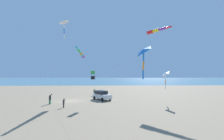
{
  "coord_description": "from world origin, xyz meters",
  "views": [
    {
      "loc": [
        -29.76,
        -7.06,
        4.96
      ],
      "look_at": [
        -4.69,
        -7.87,
        5.9
      ],
      "focal_mm": 23.96,
      "sensor_mm": 36.0,
      "label": 1
    }
  ],
  "objects": [
    {
      "name": "kite_delta_orange_high_right",
      "position": [
        -8.47,
        -0.84,
        12.55
      ],
      "size": [
        14.92,
        5.03,
        12.9
      ],
      "color": "white",
      "rests_on": "ground_plane"
    },
    {
      "name": "ocean_water_strip",
      "position": [
        165.0,
        0.0,
        0.0
      ],
      "size": [
        240.0,
        600.0,
        0.01
      ],
      "primitive_type": "cube",
      "color": "teal",
      "rests_on": "ground_plane"
    },
    {
      "name": "cooler_box",
      "position": [
        4.05,
        -5.72,
        0.21
      ],
      "size": [
        0.62,
        0.42,
        0.42
      ],
      "color": "purple",
      "rests_on": "ground_plane"
    },
    {
      "name": "person_child_green_jacket",
      "position": [
        -3.35,
        2.87,
        0.98
      ],
      "size": [
        0.41,
        0.52,
        1.79
      ],
      "color": "#3D7F51",
      "rests_on": "ground_plane"
    },
    {
      "name": "ground_plane",
      "position": [
        0.0,
        0.0,
        0.0
      ],
      "size": [
        600.0,
        600.0,
        0.0
      ],
      "primitive_type": "plane",
      "color": "gray"
    },
    {
      "name": "kite_box_yellow_midlevel",
      "position": [
        -4.52,
        -4.67,
        5.04
      ],
      "size": [
        6.24,
        0.73,
        5.76
      ],
      "color": "green",
      "rests_on": "ground_plane"
    },
    {
      "name": "person_child_grey_jacket",
      "position": [
        -6.31,
        -0.34,
        0.77
      ],
      "size": [
        0.44,
        0.35,
        1.42
      ],
      "color": "#232328",
      "rests_on": "ground_plane"
    },
    {
      "name": "kite_delta_magenta_far_left",
      "position": [
        -17.04,
        -10.12,
        7.02
      ],
      "size": [
        11.19,
        11.72,
        7.56
      ],
      "color": "blue",
      "rests_on": "ground_plane"
    },
    {
      "name": "kite_delta_black_fish_shape",
      "position": [
        -3.04,
        -17.56,
        5.18
      ],
      "size": [
        7.58,
        12.66,
        5.79
      ],
      "color": "white",
      "rests_on": "ground_plane"
    },
    {
      "name": "kite_windsock_striped_overhead",
      "position": [
        -0.7,
        -1.99,
        9.23
      ],
      "size": [
        12.18,
        2.12,
        9.78
      ],
      "color": "purple",
      "rests_on": "ground_plane"
    },
    {
      "name": "kite_windsock_red_high_left",
      "position": [
        0.8,
        -17.14,
        14.34
      ],
      "size": [
        4.71,
        11.78,
        14.69
      ],
      "color": "red",
      "rests_on": "ground_plane"
    },
    {
      "name": "person_adult_flyer",
      "position": [
        7.18,
        -3.85,
        0.94
      ],
      "size": [
        0.42,
        0.53,
        1.72
      ],
      "color": "silver",
      "rests_on": "ground_plane"
    },
    {
      "name": "parked_car",
      "position": [
        1.04,
        -5.96,
        0.95
      ],
      "size": [
        4.55,
        4.06,
        1.85
      ],
      "color": "silver",
      "rests_on": "ground_plane"
    }
  ]
}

